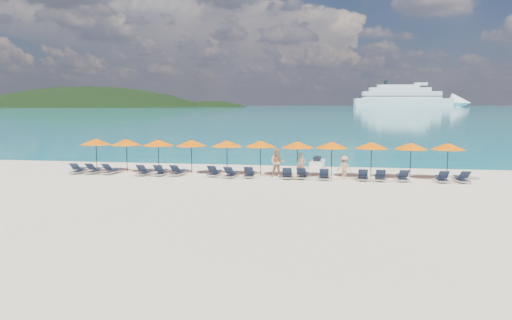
# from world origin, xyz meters

# --- Properties ---
(ground) EXTENTS (1400.00, 1400.00, 0.00)m
(ground) POSITION_xyz_m (0.00, 0.00, 0.00)
(ground) COLOR beige
(sea) EXTENTS (1600.00, 1300.00, 0.01)m
(sea) POSITION_xyz_m (0.00, 660.00, 0.01)
(sea) COLOR #1FA9B2
(sea) RESTS_ON ground
(headland_main) EXTENTS (374.00, 242.00, 126.50)m
(headland_main) POSITION_xyz_m (-300.00, 540.00, -38.00)
(headland_main) COLOR black
(headland_main) RESTS_ON ground
(headland_small) EXTENTS (162.00, 126.00, 85.50)m
(headland_small) POSITION_xyz_m (-150.00, 560.00, -35.00)
(headland_small) COLOR black
(headland_small) RESTS_ON ground
(cruise_ship) EXTENTS (143.49, 36.45, 39.52)m
(cruise_ship) POSITION_xyz_m (94.02, 620.87, 10.28)
(cruise_ship) COLOR white
(cruise_ship) RESTS_ON ground
(sailboat_near) EXTENTS (5.53, 1.84, 10.13)m
(sailboat_near) POSITION_xyz_m (128.65, 537.24, 1.04)
(sailboat_near) COLOR white
(sailboat_near) RESTS_ON ground
(jetski) EXTENTS (1.02, 2.28, 0.79)m
(jetski) POSITION_xyz_m (3.43, 9.18, 0.33)
(jetski) COLOR white
(jetski) RESTS_ON ground
(beachgoer_a) EXTENTS (0.61, 0.46, 1.53)m
(beachgoer_a) POSITION_xyz_m (2.63, 4.35, 0.77)
(beachgoer_a) COLOR tan
(beachgoer_a) RESTS_ON ground
(beachgoer_b) EXTENTS (0.91, 0.54, 1.84)m
(beachgoer_b) POSITION_xyz_m (1.14, 4.21, 0.92)
(beachgoer_b) COLOR tan
(beachgoer_b) RESTS_ON ground
(beachgoer_c) EXTENTS (1.03, 0.70, 1.45)m
(beachgoer_c) POSITION_xyz_m (5.31, 3.91, 0.73)
(beachgoer_c) COLOR tan
(beachgoer_c) RESTS_ON ground
(umbrella_0) EXTENTS (2.10, 2.10, 2.28)m
(umbrella_0) POSITION_xyz_m (-11.45, 5.05, 2.02)
(umbrella_0) COLOR black
(umbrella_0) RESTS_ON ground
(umbrella_1) EXTENTS (2.10, 2.10, 2.28)m
(umbrella_1) POSITION_xyz_m (-9.23, 5.03, 2.02)
(umbrella_1) COLOR black
(umbrella_1) RESTS_ON ground
(umbrella_2) EXTENTS (2.10, 2.10, 2.28)m
(umbrella_2) POSITION_xyz_m (-6.93, 4.92, 2.02)
(umbrella_2) COLOR black
(umbrella_2) RESTS_ON ground
(umbrella_3) EXTENTS (2.10, 2.10, 2.28)m
(umbrella_3) POSITION_xyz_m (-4.68, 5.05, 2.02)
(umbrella_3) COLOR black
(umbrella_3) RESTS_ON ground
(umbrella_4) EXTENTS (2.10, 2.10, 2.28)m
(umbrella_4) POSITION_xyz_m (-2.26, 5.01, 2.02)
(umbrella_4) COLOR black
(umbrella_4) RESTS_ON ground
(umbrella_5) EXTENTS (2.10, 2.10, 2.28)m
(umbrella_5) POSITION_xyz_m (-0.07, 5.14, 2.02)
(umbrella_5) COLOR black
(umbrella_5) RESTS_ON ground
(umbrella_6) EXTENTS (2.10, 2.10, 2.28)m
(umbrella_6) POSITION_xyz_m (2.35, 4.91, 2.02)
(umbrella_6) COLOR black
(umbrella_6) RESTS_ON ground
(umbrella_7) EXTENTS (2.10, 2.10, 2.28)m
(umbrella_7) POSITION_xyz_m (4.51, 5.03, 2.02)
(umbrella_7) COLOR black
(umbrella_7) RESTS_ON ground
(umbrella_8) EXTENTS (2.10, 2.10, 2.28)m
(umbrella_8) POSITION_xyz_m (6.96, 5.17, 2.02)
(umbrella_8) COLOR black
(umbrella_8) RESTS_ON ground
(umbrella_9) EXTENTS (2.10, 2.10, 2.28)m
(umbrella_9) POSITION_xyz_m (9.32, 5.04, 2.02)
(umbrella_9) COLOR black
(umbrella_9) RESTS_ON ground
(umbrella_10) EXTENTS (2.10, 2.10, 2.28)m
(umbrella_10) POSITION_xyz_m (11.53, 5.17, 2.02)
(umbrella_10) COLOR black
(umbrella_10) RESTS_ON ground
(lounger_0) EXTENTS (0.74, 1.74, 0.66)m
(lounger_0) POSITION_xyz_m (-12.08, 3.74, 0.24)
(lounger_0) COLOR silver
(lounger_0) RESTS_ON ground
(lounger_1) EXTENTS (0.66, 1.71, 0.66)m
(lounger_1) POSITION_xyz_m (-11.01, 3.85, 0.24)
(lounger_1) COLOR silver
(lounger_1) RESTS_ON ground
(lounger_2) EXTENTS (0.79, 1.75, 0.66)m
(lounger_2) POSITION_xyz_m (-9.82, 3.85, 0.24)
(lounger_2) COLOR silver
(lounger_2) RESTS_ON ground
(lounger_3) EXTENTS (0.62, 1.70, 0.66)m
(lounger_3) POSITION_xyz_m (-7.43, 3.66, 0.24)
(lounger_3) COLOR silver
(lounger_3) RESTS_ON ground
(lounger_4) EXTENTS (0.75, 1.74, 0.66)m
(lounger_4) POSITION_xyz_m (-6.36, 3.75, 0.24)
(lounger_4) COLOR silver
(lounger_4) RESTS_ON ground
(lounger_5) EXTENTS (0.78, 1.75, 0.66)m
(lounger_5) POSITION_xyz_m (-5.23, 3.90, 0.24)
(lounger_5) COLOR silver
(lounger_5) RESTS_ON ground
(lounger_6) EXTENTS (0.66, 1.71, 0.66)m
(lounger_6) POSITION_xyz_m (-2.86, 3.99, 0.24)
(lounger_6) COLOR silver
(lounger_6) RESTS_ON ground
(lounger_7) EXTENTS (0.76, 1.75, 0.66)m
(lounger_7) POSITION_xyz_m (-1.69, 3.64, 0.24)
(lounger_7) COLOR silver
(lounger_7) RESTS_ON ground
(lounger_8) EXTENTS (0.74, 1.74, 0.66)m
(lounger_8) POSITION_xyz_m (-0.55, 3.80, 0.24)
(lounger_8) COLOR silver
(lounger_8) RESTS_ON ground
(lounger_9) EXTENTS (0.79, 1.75, 0.66)m
(lounger_9) POSITION_xyz_m (1.82, 3.78, 0.24)
(lounger_9) COLOR silver
(lounger_9) RESTS_ON ground
(lounger_10) EXTENTS (0.76, 1.75, 0.66)m
(lounger_10) POSITION_xyz_m (2.78, 3.89, 0.24)
(lounger_10) COLOR silver
(lounger_10) RESTS_ON ground
(lounger_11) EXTENTS (0.68, 1.72, 0.66)m
(lounger_11) POSITION_xyz_m (4.09, 3.71, 0.24)
(lounger_11) COLOR silver
(lounger_11) RESTS_ON ground
(lounger_12) EXTENTS (0.70, 1.73, 0.66)m
(lounger_12) POSITION_xyz_m (6.42, 3.83, 0.24)
(lounger_12) COLOR silver
(lounger_12) RESTS_ON ground
(lounger_13) EXTENTS (0.66, 1.72, 0.66)m
(lounger_13) POSITION_xyz_m (7.43, 3.84, 0.24)
(lounger_13) COLOR silver
(lounger_13) RESTS_ON ground
(lounger_14) EXTENTS (0.68, 1.72, 0.66)m
(lounger_14) POSITION_xyz_m (8.74, 3.91, 0.24)
(lounger_14) COLOR silver
(lounger_14) RESTS_ON ground
(lounger_15) EXTENTS (0.64, 1.71, 0.66)m
(lounger_15) POSITION_xyz_m (10.98, 3.85, 0.24)
(lounger_15) COLOR silver
(lounger_15) RESTS_ON ground
(lounger_16) EXTENTS (0.77, 1.75, 0.66)m
(lounger_16) POSITION_xyz_m (12.10, 3.95, 0.24)
(lounger_16) COLOR silver
(lounger_16) RESTS_ON ground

